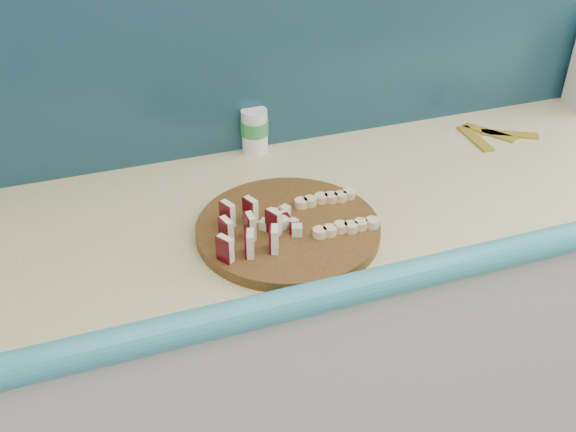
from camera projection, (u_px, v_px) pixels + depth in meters
The scene contains 8 objects.
kitchen_counter at pixel (433, 317), 1.74m from camera, with size 2.20×0.63×0.91m.
backsplash at pixel (409, 29), 1.57m from camera, with size 2.20×0.02×0.50m, color teal.
cutting_board at pixel (288, 229), 1.28m from camera, with size 0.37×0.37×0.02m, color #3F250D.
apple_wedges at pixel (247, 229), 1.22m from camera, with size 0.13×0.14×0.05m.
apple_chunks at pixel (277, 223), 1.26m from camera, with size 0.06×0.06×0.02m.
banana_slices at pixel (335, 212), 1.29m from camera, with size 0.14×0.14×0.02m.
canister at pixel (255, 130), 1.55m from camera, with size 0.07×0.07×0.11m.
banana_peel at pixel (491, 135), 1.64m from camera, with size 0.19×0.16×0.01m.
Camera 1 is at (-0.70, 0.41, 1.66)m, focal length 40.00 mm.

